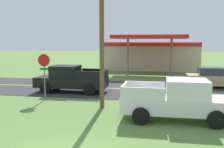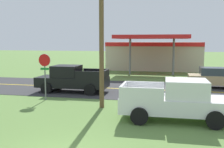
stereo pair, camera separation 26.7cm
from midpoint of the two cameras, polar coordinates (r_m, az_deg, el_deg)
The scene contains 8 objects.
road_asphalt at distance 20.77m, azimuth 2.27°, elevation -3.23°, with size 140.00×8.00×0.02m, color #333335.
road_centre_line at distance 20.77m, azimuth 2.27°, elevation -3.19°, with size 126.00×0.20×0.01m, color gold.
stop_sign at distance 17.12m, azimuth -14.87°, elevation 1.14°, with size 0.80×0.08×2.95m.
utility_pole at distance 14.65m, azimuth -2.76°, elevation 10.08°, with size 1.83×0.26×8.42m.
gas_station at distance 35.45m, azimuth 8.29°, elevation 4.14°, with size 12.00×11.50×4.40m.
pickup_white_parked_on_lawn at distance 12.85m, azimuth 13.53°, elevation -5.55°, with size 5.22×2.28×1.96m.
pickup_black_on_road at distance 19.61m, azimuth -9.28°, elevation -1.11°, with size 5.20×2.24×1.96m.
car_tan_mid_lane at distance 22.72m, azimuth 20.69°, elevation -0.70°, with size 4.20×2.00×1.64m.
Camera 1 is at (2.96, -7.22, 3.73)m, focal length 42.36 mm.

